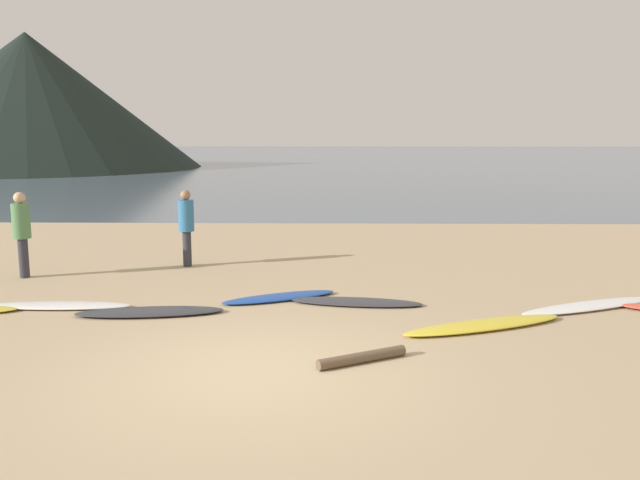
{
  "coord_description": "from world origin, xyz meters",
  "views": [
    {
      "loc": [
        0.95,
        -7.5,
        2.81
      ],
      "look_at": [
        0.69,
        5.97,
        0.6
      ],
      "focal_mm": 37.58,
      "sensor_mm": 36.0,
      "label": 1
    }
  ],
  "objects_px": {
    "surfboard_4": "(279,297)",
    "surfboard_6": "(484,325)",
    "person_0": "(186,222)",
    "surfboard_3": "(150,312)",
    "surfboard_5": "(356,302)",
    "driftwood_log": "(362,357)",
    "surfboard_2": "(59,305)",
    "surfboard_7": "(589,306)",
    "person_1": "(21,227)"
  },
  "relations": [
    {
      "from": "surfboard_4",
      "to": "surfboard_2",
      "type": "bearing_deg",
      "value": 163.72
    },
    {
      "from": "person_1",
      "to": "surfboard_6",
      "type": "bearing_deg",
      "value": 127.86
    },
    {
      "from": "driftwood_log",
      "to": "person_0",
      "type": "bearing_deg",
      "value": 120.18
    },
    {
      "from": "surfboard_5",
      "to": "surfboard_7",
      "type": "xyz_separation_m",
      "value": [
        3.72,
        -0.21,
        0.01
      ]
    },
    {
      "from": "surfboard_7",
      "to": "person_1",
      "type": "relative_size",
      "value": 1.62
    },
    {
      "from": "surfboard_3",
      "to": "driftwood_log",
      "type": "height_order",
      "value": "driftwood_log"
    },
    {
      "from": "surfboard_2",
      "to": "surfboard_4",
      "type": "xyz_separation_m",
      "value": [
        3.5,
        0.6,
        0.0
      ]
    },
    {
      "from": "surfboard_3",
      "to": "surfboard_7",
      "type": "bearing_deg",
      "value": -3.74
    },
    {
      "from": "surfboard_3",
      "to": "person_0",
      "type": "distance_m",
      "value": 3.85
    },
    {
      "from": "surfboard_7",
      "to": "person_0",
      "type": "relative_size",
      "value": 1.68
    },
    {
      "from": "surfboard_7",
      "to": "person_0",
      "type": "bearing_deg",
      "value": 131.43
    },
    {
      "from": "person_0",
      "to": "surfboard_6",
      "type": "bearing_deg",
      "value": 24.94
    },
    {
      "from": "person_1",
      "to": "surfboard_3",
      "type": "bearing_deg",
      "value": 109.88
    },
    {
      "from": "person_0",
      "to": "person_1",
      "type": "distance_m",
      "value": 3.13
    },
    {
      "from": "person_1",
      "to": "surfboard_4",
      "type": "bearing_deg",
      "value": 131.75
    },
    {
      "from": "surfboard_6",
      "to": "person_0",
      "type": "bearing_deg",
      "value": 117.29
    },
    {
      "from": "person_0",
      "to": "driftwood_log",
      "type": "bearing_deg",
      "value": 5.02
    },
    {
      "from": "surfboard_6",
      "to": "driftwood_log",
      "type": "relative_size",
      "value": 2.18
    },
    {
      "from": "surfboard_4",
      "to": "person_0",
      "type": "relative_size",
      "value": 1.26
    },
    {
      "from": "surfboard_6",
      "to": "person_0",
      "type": "height_order",
      "value": "person_0"
    },
    {
      "from": "surfboard_2",
      "to": "surfboard_5",
      "type": "height_order",
      "value": "surfboard_2"
    },
    {
      "from": "surfboard_3",
      "to": "surfboard_7",
      "type": "relative_size",
      "value": 0.85
    },
    {
      "from": "person_0",
      "to": "person_1",
      "type": "height_order",
      "value": "person_1"
    },
    {
      "from": "surfboard_5",
      "to": "person_0",
      "type": "distance_m",
      "value": 4.67
    },
    {
      "from": "surfboard_2",
      "to": "surfboard_3",
      "type": "distance_m",
      "value": 1.61
    },
    {
      "from": "surfboard_7",
      "to": "person_1",
      "type": "height_order",
      "value": "person_1"
    },
    {
      "from": "surfboard_4",
      "to": "surfboard_6",
      "type": "xyz_separation_m",
      "value": [
        3.07,
        -1.6,
        0.01
      ]
    },
    {
      "from": "surfboard_3",
      "to": "surfboard_5",
      "type": "xyz_separation_m",
      "value": [
        3.22,
        0.69,
        -0.01
      ]
    },
    {
      "from": "surfboard_3",
      "to": "driftwood_log",
      "type": "distance_m",
      "value": 3.83
    },
    {
      "from": "driftwood_log",
      "to": "surfboard_5",
      "type": "bearing_deg",
      "value": 89.49
    },
    {
      "from": "surfboard_7",
      "to": "surfboard_2",
      "type": "bearing_deg",
      "value": 156.67
    },
    {
      "from": "person_1",
      "to": "surfboard_2",
      "type": "bearing_deg",
      "value": 94.68
    },
    {
      "from": "person_0",
      "to": "driftwood_log",
      "type": "height_order",
      "value": "person_0"
    },
    {
      "from": "person_0",
      "to": "driftwood_log",
      "type": "xyz_separation_m",
      "value": [
        3.41,
        -5.85,
        -0.88
      ]
    },
    {
      "from": "surfboard_2",
      "to": "surfboard_5",
      "type": "relative_size",
      "value": 1.07
    },
    {
      "from": "surfboard_2",
      "to": "driftwood_log",
      "type": "bearing_deg",
      "value": -28.6
    },
    {
      "from": "surfboard_7",
      "to": "person_1",
      "type": "distance_m",
      "value": 10.32
    },
    {
      "from": "surfboard_6",
      "to": "person_0",
      "type": "relative_size",
      "value": 1.65
    },
    {
      "from": "surfboard_4",
      "to": "person_1",
      "type": "distance_m",
      "value": 5.39
    },
    {
      "from": "surfboard_6",
      "to": "person_0",
      "type": "distance_m",
      "value": 6.86
    },
    {
      "from": "surfboard_2",
      "to": "person_0",
      "type": "relative_size",
      "value": 1.45
    },
    {
      "from": "surfboard_4",
      "to": "person_1",
      "type": "xyz_separation_m",
      "value": [
        -5.06,
        1.61,
        0.94
      ]
    },
    {
      "from": "surfboard_6",
      "to": "person_1",
      "type": "xyz_separation_m",
      "value": [
        -8.13,
        3.21,
        0.93
      ]
    },
    {
      "from": "surfboard_7",
      "to": "surfboard_4",
      "type": "bearing_deg",
      "value": 150.34
    },
    {
      "from": "surfboard_7",
      "to": "person_0",
      "type": "xyz_separation_m",
      "value": [
        -7.15,
        3.25,
        0.9
      ]
    },
    {
      "from": "surfboard_5",
      "to": "person_1",
      "type": "height_order",
      "value": "person_1"
    },
    {
      "from": "surfboard_5",
      "to": "surfboard_7",
      "type": "height_order",
      "value": "surfboard_7"
    },
    {
      "from": "person_1",
      "to": "driftwood_log",
      "type": "bearing_deg",
      "value": 112.75
    },
    {
      "from": "surfboard_6",
      "to": "person_1",
      "type": "distance_m",
      "value": 8.79
    },
    {
      "from": "person_0",
      "to": "surfboard_5",
      "type": "bearing_deg",
      "value": 23.27
    }
  ]
}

